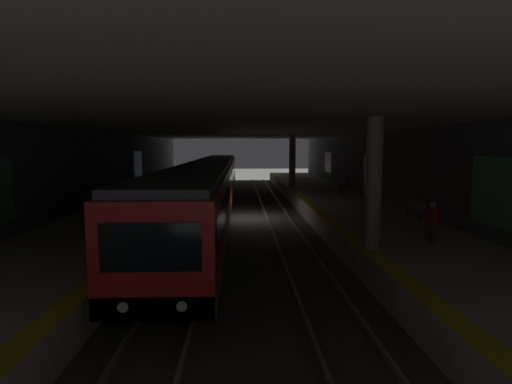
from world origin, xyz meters
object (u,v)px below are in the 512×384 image
object	(u,v)px
person_waiting_near	(146,183)
bench_right_near	(95,200)
pillar_near	(373,184)
person_walking_mid	(432,222)
backpack_on_floor	(163,191)
pillar_far	(292,161)
suitcase_rolling	(342,190)
bench_left_near	(415,207)
metro_train	(212,183)
bench_right_far	(144,182)
bench_left_mid	(341,182)
bench_right_mid	(131,187)
trash_bin	(93,208)

from	to	relation	value
person_waiting_near	bench_right_near	bearing A→B (deg)	166.44
pillar_near	person_waiting_near	xyz separation A→B (m)	(15.99, 11.36, -1.35)
bench_right_near	person_walking_mid	bearing A→B (deg)	-120.76
backpack_on_floor	person_waiting_near	bearing A→B (deg)	144.12
pillar_near	pillar_far	bearing A→B (deg)	0.00
suitcase_rolling	bench_right_near	bearing A→B (deg)	112.44
person_waiting_near	suitcase_rolling	world-z (taller)	person_waiting_near
pillar_near	bench_left_near	world-z (taller)	pillar_near
bench_left_near	person_walking_mid	xyz separation A→B (m)	(-5.54, 1.78, 0.32)
metro_train	person_waiting_near	bearing A→B (deg)	79.41
metro_train	suitcase_rolling	distance (m)	9.72
bench_right_far	backpack_on_floor	bearing A→B (deg)	-150.88
backpack_on_floor	pillar_near	bearing A→B (deg)	-148.90
person_walking_mid	backpack_on_floor	world-z (taller)	person_walking_mid
bench_left_near	person_walking_mid	world-z (taller)	person_walking_mid
pillar_far	person_walking_mid	world-z (taller)	pillar_far
bench_right_far	pillar_near	bearing A→B (deg)	-149.30
bench_left_near	person_waiting_near	bearing A→B (deg)	57.60
suitcase_rolling	backpack_on_floor	world-z (taller)	suitcase_rolling
pillar_near	bench_left_mid	distance (m)	21.58
pillar_near	bench_left_mid	world-z (taller)	pillar_near
bench_right_mid	suitcase_rolling	size ratio (longest dim) A/B	1.82
bench_right_far	backpack_on_floor	size ratio (longest dim) A/B	4.25
pillar_near	backpack_on_floor	world-z (taller)	pillar_near
bench_left_near	bench_left_mid	bearing A→B (deg)	0.00
pillar_far	person_waiting_near	bearing A→B (deg)	116.61
pillar_near	pillar_far	world-z (taller)	same
metro_train	bench_right_mid	size ratio (longest dim) A/B	23.60
pillar_far	bench_right_far	bearing A→B (deg)	89.92
bench_left_mid	person_waiting_near	xyz separation A→B (m)	(-5.11, 15.55, 0.40)
pillar_near	bench_left_near	size ratio (longest dim) A/B	2.68
bench_right_near	backpack_on_floor	xyz separation A→B (m)	(7.61, -2.46, -0.32)
pillar_near	bench_right_far	xyz separation A→B (m)	(21.70, 12.88, -1.75)
metro_train	bench_left_mid	distance (m)	12.31
metro_train	bench_left_near	xyz separation A→B (m)	(-8.97, -10.73, -0.45)
pillar_far	trash_bin	distance (m)	18.94
bench_right_near	metro_train	bearing A→B (deg)	-49.50
bench_left_near	backpack_on_floor	distance (m)	18.39
pillar_far	backpack_on_floor	world-z (taller)	pillar_far
bench_left_near	backpack_on_floor	bearing A→B (deg)	52.62
bench_left_near	trash_bin	world-z (taller)	bench_left_near
person_waiting_near	person_walking_mid	distance (m)	20.67
pillar_far	bench_right_mid	distance (m)	13.69
bench_left_near	bench_right_mid	xyz separation A→B (m)	(11.28, 17.07, 0.00)
bench_right_mid	bench_right_far	distance (m)	4.29
pillar_near	bench_left_near	xyz separation A→B (m)	(6.12, -4.18, -1.75)
suitcase_rolling	pillar_far	bearing A→B (deg)	29.65
bench_left_mid	bench_right_mid	xyz separation A→B (m)	(-3.69, 17.07, 0.00)
suitcase_rolling	backpack_on_floor	bearing A→B (deg)	85.71
pillar_far	bench_left_near	xyz separation A→B (m)	(-15.56, -4.18, -1.75)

